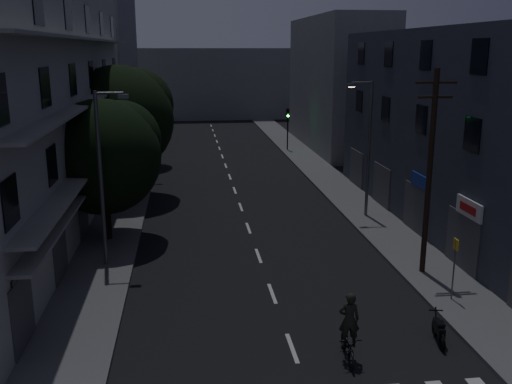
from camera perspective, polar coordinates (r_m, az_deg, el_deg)
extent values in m
plane|color=black|center=(41.60, -2.21, 0.33)|extent=(160.00, 160.00, 0.00)
cube|color=#565659|center=(41.65, -12.54, 0.12)|extent=(3.00, 90.00, 0.15)
cube|color=#565659|center=(42.85, 7.84, 0.72)|extent=(3.00, 90.00, 0.15)
cube|color=beige|center=(20.19, 3.63, -15.30)|extent=(0.15, 2.00, 0.01)
cube|color=beige|center=(24.15, 1.63, -10.10)|extent=(0.15, 2.00, 0.01)
cube|color=beige|center=(28.27, 0.25, -6.39)|extent=(0.15, 2.00, 0.01)
cube|color=beige|center=(32.49, -0.76, -3.63)|extent=(0.15, 2.00, 0.01)
cube|color=beige|center=(36.78, -1.54, -1.51)|extent=(0.15, 2.00, 0.01)
cube|color=beige|center=(41.12, -2.15, 0.17)|extent=(0.15, 2.00, 0.01)
cube|color=beige|center=(45.48, -2.64, 1.53)|extent=(0.15, 2.00, 0.01)
cube|color=beige|center=(49.87, -3.05, 2.65)|extent=(0.15, 2.00, 0.01)
cube|color=beige|center=(54.28, -3.39, 3.59)|extent=(0.15, 2.00, 0.01)
cube|color=beige|center=(58.70, -3.68, 4.38)|extent=(0.15, 2.00, 0.01)
cube|color=beige|center=(63.14, -3.93, 5.07)|extent=(0.15, 2.00, 0.01)
cube|color=beige|center=(67.58, -4.15, 5.66)|extent=(0.15, 2.00, 0.01)
cube|color=beige|center=(72.03, -4.34, 6.18)|extent=(0.15, 2.00, 0.01)
cube|color=beige|center=(76.48, -4.51, 6.64)|extent=(0.15, 2.00, 0.01)
cube|color=#9F9F9B|center=(34.48, -21.76, 8.29)|extent=(6.00, 36.00, 14.00)
cube|color=black|center=(20.67, -22.50, -9.52)|extent=(0.06, 1.60, 1.60)
cube|color=black|center=(26.13, -19.14, -4.32)|extent=(0.06, 1.60, 1.60)
cube|color=black|center=(31.78, -16.98, -0.92)|extent=(0.06, 1.60, 1.60)
cube|color=black|center=(37.53, -15.49, 1.44)|extent=(0.06, 1.60, 1.60)
cube|color=black|center=(43.36, -14.39, 3.17)|extent=(0.06, 1.60, 1.60)
cube|color=black|center=(49.23, -13.55, 4.48)|extent=(0.06, 1.60, 1.60)
cube|color=black|center=(19.67, -23.37, -0.92)|extent=(0.06, 1.60, 1.60)
cube|color=black|center=(25.34, -19.72, 2.57)|extent=(0.06, 1.60, 1.60)
cube|color=black|center=(31.13, -17.41, 4.77)|extent=(0.06, 1.60, 1.60)
cube|color=black|center=(36.99, -15.81, 6.28)|extent=(0.06, 1.60, 1.60)
cube|color=black|center=(42.89, -14.65, 7.36)|extent=(0.06, 1.60, 1.60)
cube|color=black|center=(48.81, -13.77, 8.19)|extent=(0.06, 1.60, 1.60)
cube|color=black|center=(24.94, -20.33, 9.79)|extent=(0.06, 1.60, 1.60)
cube|color=black|center=(30.81, -17.85, 10.65)|extent=(0.06, 1.60, 1.60)
cube|color=black|center=(36.72, -16.15, 11.22)|extent=(0.06, 1.60, 1.60)
cube|color=black|center=(42.66, -14.92, 11.63)|extent=(0.06, 1.60, 1.60)
cube|color=black|center=(48.61, -13.99, 11.94)|extent=(0.06, 1.60, 1.60)
cube|color=black|center=(24.96, -20.99, 17.11)|extent=(0.06, 1.60, 1.60)
cube|color=black|center=(30.82, -18.31, 16.58)|extent=(0.06, 1.60, 1.60)
cube|color=black|center=(36.73, -16.50, 16.20)|extent=(0.06, 1.60, 1.60)
cube|color=black|center=(42.66, -15.20, 15.92)|extent=(0.06, 1.60, 1.60)
cube|color=black|center=(48.61, -14.22, 15.70)|extent=(0.06, 1.60, 1.60)
cube|color=gray|center=(34.17, -15.61, 3.64)|extent=(1.00, 32.40, 0.12)
cube|color=gray|center=(33.76, -15.97, 8.98)|extent=(1.00, 32.40, 0.12)
cube|color=gray|center=(33.66, -16.35, 14.41)|extent=(1.00, 32.40, 0.12)
cube|color=gray|center=(34.35, -15.67, 2.16)|extent=(0.80, 32.40, 0.12)
cube|color=#424247|center=(20.91, -22.32, -11.03)|extent=(0.06, 2.40, 2.40)
cube|color=#424247|center=(26.31, -19.01, -5.56)|extent=(0.06, 2.40, 2.40)
cube|color=#424247|center=(31.93, -16.89, -1.96)|extent=(0.06, 2.40, 2.40)
cube|color=#424247|center=(37.66, -15.41, 0.55)|extent=(0.06, 2.40, 2.40)
cube|color=#424247|center=(43.47, -14.33, 2.39)|extent=(0.06, 2.40, 2.40)
cube|color=#424247|center=(49.32, -13.50, 3.80)|extent=(0.06, 2.40, 2.40)
cube|color=#2E323F|center=(33.35, 20.57, 5.63)|extent=(6.00, 28.00, 11.00)
cube|color=black|center=(26.59, 20.81, 5.40)|extent=(0.06, 1.40, 1.50)
cube|color=black|center=(31.51, 16.20, 6.99)|extent=(0.06, 1.40, 1.50)
cube|color=black|center=(36.60, 12.83, 8.11)|extent=(0.06, 1.40, 1.50)
cube|color=black|center=(41.80, 10.29, 8.94)|extent=(0.06, 1.40, 1.50)
cube|color=black|center=(26.34, 21.45, 12.50)|extent=(0.06, 1.40, 1.50)
cube|color=black|center=(31.31, 16.62, 12.98)|extent=(0.06, 1.40, 1.50)
cube|color=black|center=(36.43, 13.12, 13.28)|extent=(0.06, 1.40, 1.50)
cube|color=black|center=(41.64, 10.49, 13.47)|extent=(0.06, 1.40, 1.50)
cube|color=#424247|center=(27.68, 19.91, -4.66)|extent=(0.06, 3.00, 2.60)
cube|color=#424247|center=(32.44, 15.59, -1.62)|extent=(0.06, 3.00, 2.60)
cube|color=#424247|center=(37.40, 12.41, 0.63)|extent=(0.06, 3.00, 2.60)
cube|color=#424247|center=(42.50, 9.98, 2.36)|extent=(0.06, 3.00, 2.60)
cube|color=silver|center=(26.75, 20.55, -1.55)|extent=(0.12, 2.20, 0.80)
cube|color=#B21414|center=(26.71, 20.40, -1.56)|extent=(0.02, 1.40, 0.36)
cube|color=navy|center=(31.56, 16.02, 1.10)|extent=(0.12, 2.00, 0.70)
cube|color=slate|center=(63.87, -15.16, 11.94)|extent=(6.00, 20.00, 16.00)
cube|color=slate|center=(59.39, 8.09, 10.70)|extent=(6.00, 20.00, 13.00)
cube|color=slate|center=(85.47, -4.88, 10.78)|extent=(24.00, 8.00, 10.00)
cylinder|color=black|center=(30.85, -14.79, -0.95)|extent=(0.44, 0.44, 3.98)
sphere|color=black|center=(30.34, -15.07, 3.41)|extent=(5.97, 5.97, 5.97)
sphere|color=black|center=(30.84, -13.32, 5.09)|extent=(4.18, 4.18, 4.18)
sphere|color=black|center=(29.80, -16.70, 3.98)|extent=(3.88, 3.88, 3.88)
cylinder|color=black|center=(39.33, -13.27, 2.91)|extent=(0.44, 0.44, 4.74)
sphere|color=black|center=(38.90, -13.50, 7.03)|extent=(7.14, 7.14, 7.14)
sphere|color=black|center=(39.58, -11.89, 8.53)|extent=(5.00, 5.00, 5.00)
sphere|color=black|center=(38.24, -15.00, 7.63)|extent=(4.64, 4.64, 4.64)
cylinder|color=black|center=(50.12, -11.61, 4.63)|extent=(0.44, 0.44, 3.48)
sphere|color=black|center=(49.83, -11.72, 7.00)|extent=(5.20, 5.20, 5.20)
sphere|color=black|center=(50.35, -10.81, 7.86)|extent=(3.64, 3.64, 3.64)
sphere|color=black|center=(49.33, -12.55, 7.34)|extent=(3.38, 3.38, 3.38)
cylinder|color=black|center=(56.79, 3.17, 5.84)|extent=(0.12, 0.12, 3.20)
cube|color=black|center=(56.53, 3.20, 7.90)|extent=(0.28, 0.22, 0.90)
sphere|color=black|center=(56.35, 3.23, 8.21)|extent=(0.22, 0.22, 0.22)
sphere|color=#3F330C|center=(56.38, 3.23, 7.91)|extent=(0.22, 0.22, 0.22)
sphere|color=#0CFF26|center=(56.41, 3.23, 7.61)|extent=(0.22, 0.22, 0.22)
cylinder|color=black|center=(54.62, -10.53, 5.30)|extent=(0.12, 0.12, 3.20)
cube|color=black|center=(54.35, -10.63, 7.43)|extent=(0.28, 0.22, 0.90)
sphere|color=black|center=(54.17, -10.66, 7.76)|extent=(0.22, 0.22, 0.22)
sphere|color=#3F330C|center=(54.20, -10.64, 7.44)|extent=(0.22, 0.22, 0.22)
sphere|color=#0CFF26|center=(54.23, -10.63, 7.13)|extent=(0.22, 0.22, 0.22)
cylinder|color=slate|center=(26.62, -15.25, 1.12)|extent=(0.18, 0.18, 8.00)
cylinder|color=slate|center=(25.98, -14.49, 9.57)|extent=(1.20, 0.10, 0.10)
cube|color=slate|center=(25.92, -13.14, 9.31)|extent=(0.45, 0.25, 0.18)
cube|color=#4C4C4C|center=(25.93, -13.12, 9.09)|extent=(0.35, 0.18, 0.04)
cylinder|color=#565A5E|center=(34.27, 11.22, 4.17)|extent=(0.18, 0.18, 8.00)
cylinder|color=#565A5E|center=(33.65, 10.55, 10.72)|extent=(1.20, 0.10, 0.10)
cube|color=#565A5E|center=(33.48, 9.54, 10.49)|extent=(0.45, 0.25, 0.18)
cube|color=#FFD88C|center=(33.49, 9.53, 10.32)|extent=(0.35, 0.18, 0.04)
cylinder|color=#575A5F|center=(45.31, -11.68, 6.53)|extent=(0.18, 0.18, 8.00)
cylinder|color=#575A5F|center=(44.94, -11.15, 11.49)|extent=(1.20, 0.10, 0.10)
cube|color=#575A5F|center=(44.91, -10.36, 11.33)|extent=(0.45, 0.25, 0.18)
cube|color=#4C4C4C|center=(44.92, -10.36, 11.21)|extent=(0.35, 0.18, 0.04)
cylinder|color=black|center=(25.81, 16.94, 1.74)|extent=(0.24, 0.24, 9.00)
cube|color=black|center=(25.30, 17.58, 10.39)|extent=(1.80, 0.10, 0.10)
cube|color=black|center=(25.34, 17.48, 9.04)|extent=(1.50, 0.10, 0.10)
cylinder|color=#595B60|center=(24.15, 19.17, -7.34)|extent=(0.06, 0.06, 2.50)
cube|color=yellow|center=(23.80, 19.37, -4.98)|extent=(0.05, 0.35, 0.45)
torus|color=black|center=(20.90, 18.11, -14.13)|extent=(0.21, 0.63, 0.62)
torus|color=black|center=(21.81, 17.45, -12.83)|extent=(0.21, 0.63, 0.62)
cube|color=black|center=(21.23, 17.83, -12.79)|extent=(0.40, 0.99, 0.31)
cube|color=black|center=(21.01, 17.96, -12.39)|extent=(0.34, 0.44, 0.09)
cylinder|color=black|center=(21.60, 17.55, -11.95)|extent=(0.13, 0.39, 0.74)
cube|color=black|center=(21.56, 17.55, -11.21)|extent=(0.48, 0.13, 0.04)
imported|color=black|center=(19.51, 9.18, -14.96)|extent=(0.79, 1.91, 0.98)
imported|color=black|center=(19.07, 9.30, -12.49)|extent=(0.72, 0.50, 1.88)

